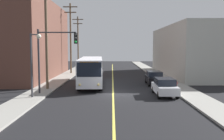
{
  "coord_description": "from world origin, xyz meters",
  "views": [
    {
      "loc": [
        -0.1,
        -24.12,
        4.42
      ],
      "look_at": [
        0.0,
        3.6,
        2.0
      ],
      "focal_mm": 40.79,
      "sensor_mm": 36.0,
      "label": 1
    }
  ],
  "objects_px": {
    "parked_car_black": "(153,78)",
    "utility_pole_near": "(45,30)",
    "street_lamp_left": "(33,56)",
    "city_bus": "(90,70)",
    "parked_car_white": "(164,87)",
    "utility_pole_mid": "(70,35)",
    "traffic_signal_left_corner": "(54,49)",
    "utility_pole_far": "(77,40)",
    "fire_hydrant": "(175,83)"
  },
  "relations": [
    {
      "from": "city_bus",
      "to": "fire_hydrant",
      "type": "relative_size",
      "value": 14.58
    },
    {
      "from": "utility_pole_near",
      "to": "utility_pole_far",
      "type": "bearing_deg",
      "value": 91.19
    },
    {
      "from": "parked_car_black",
      "to": "street_lamp_left",
      "type": "relative_size",
      "value": 0.81
    },
    {
      "from": "utility_pole_mid",
      "to": "traffic_signal_left_corner",
      "type": "bearing_deg",
      "value": -85.09
    },
    {
      "from": "utility_pole_near",
      "to": "traffic_signal_left_corner",
      "type": "relative_size",
      "value": 1.86
    },
    {
      "from": "city_bus",
      "to": "parked_car_white",
      "type": "bearing_deg",
      "value": -42.71
    },
    {
      "from": "utility_pole_near",
      "to": "parked_car_white",
      "type": "bearing_deg",
      "value": -14.92
    },
    {
      "from": "city_bus",
      "to": "traffic_signal_left_corner",
      "type": "bearing_deg",
      "value": -113.78
    },
    {
      "from": "city_bus",
      "to": "street_lamp_left",
      "type": "bearing_deg",
      "value": -117.08
    },
    {
      "from": "utility_pole_mid",
      "to": "traffic_signal_left_corner",
      "type": "height_order",
      "value": "utility_pole_mid"
    },
    {
      "from": "parked_car_black",
      "to": "utility_pole_far",
      "type": "relative_size",
      "value": 0.4
    },
    {
      "from": "parked_car_white",
      "to": "utility_pole_far",
      "type": "bearing_deg",
      "value": 110.85
    },
    {
      "from": "parked_car_black",
      "to": "street_lamp_left",
      "type": "xyz_separation_m",
      "value": [
        -11.82,
        -8.53,
        2.9
      ]
    },
    {
      "from": "city_bus",
      "to": "parked_car_white",
      "type": "relative_size",
      "value": 2.78
    },
    {
      "from": "street_lamp_left",
      "to": "traffic_signal_left_corner",
      "type": "bearing_deg",
      "value": 53.06
    },
    {
      "from": "parked_car_white",
      "to": "street_lamp_left",
      "type": "height_order",
      "value": "street_lamp_left"
    },
    {
      "from": "utility_pole_far",
      "to": "fire_hydrant",
      "type": "relative_size",
      "value": 13.09
    },
    {
      "from": "utility_pole_near",
      "to": "street_lamp_left",
      "type": "xyz_separation_m",
      "value": [
        0.06,
        -4.61,
        -2.51
      ]
    },
    {
      "from": "city_bus",
      "to": "utility_pole_mid",
      "type": "bearing_deg",
      "value": 109.05
    },
    {
      "from": "utility_pole_mid",
      "to": "utility_pole_far",
      "type": "bearing_deg",
      "value": 91.89
    },
    {
      "from": "street_lamp_left",
      "to": "fire_hydrant",
      "type": "xyz_separation_m",
      "value": [
        13.68,
        5.57,
        -3.16
      ]
    },
    {
      "from": "utility_pole_near",
      "to": "utility_pole_mid",
      "type": "bearing_deg",
      "value": 90.67
    },
    {
      "from": "city_bus",
      "to": "utility_pole_mid",
      "type": "xyz_separation_m",
      "value": [
        -4.5,
        13.03,
        4.71
      ]
    },
    {
      "from": "utility_pole_near",
      "to": "utility_pole_far",
      "type": "xyz_separation_m",
      "value": [
        -0.6,
        29.1,
        -0.09
      ]
    },
    {
      "from": "parked_car_white",
      "to": "utility_pole_mid",
      "type": "xyz_separation_m",
      "value": [
        -11.86,
        19.83,
        5.68
      ]
    },
    {
      "from": "parked_car_white",
      "to": "street_lamp_left",
      "type": "bearing_deg",
      "value": -172.61
    },
    {
      "from": "city_bus",
      "to": "utility_pole_near",
      "type": "bearing_deg",
      "value": -139.4
    },
    {
      "from": "parked_car_white",
      "to": "utility_pole_near",
      "type": "distance_m",
      "value": 13.23
    },
    {
      "from": "parked_car_black",
      "to": "utility_pole_near",
      "type": "xyz_separation_m",
      "value": [
        -11.88,
        -3.92,
        5.41
      ]
    },
    {
      "from": "utility_pole_near",
      "to": "street_lamp_left",
      "type": "height_order",
      "value": "utility_pole_near"
    },
    {
      "from": "utility_pole_near",
      "to": "fire_hydrant",
      "type": "height_order",
      "value": "utility_pole_near"
    },
    {
      "from": "utility_pole_far",
      "to": "traffic_signal_left_corner",
      "type": "distance_m",
      "value": 31.95
    },
    {
      "from": "parked_car_black",
      "to": "street_lamp_left",
      "type": "height_order",
      "value": "street_lamp_left"
    },
    {
      "from": "utility_pole_near",
      "to": "city_bus",
      "type": "bearing_deg",
      "value": 40.6
    },
    {
      "from": "parked_car_black",
      "to": "utility_pole_mid",
      "type": "height_order",
      "value": "utility_pole_mid"
    },
    {
      "from": "street_lamp_left",
      "to": "utility_pole_mid",
      "type": "bearing_deg",
      "value": 90.69
    },
    {
      "from": "parked_car_black",
      "to": "street_lamp_left",
      "type": "distance_m",
      "value": 14.86
    },
    {
      "from": "utility_pole_far",
      "to": "street_lamp_left",
      "type": "distance_m",
      "value": 33.81
    },
    {
      "from": "parked_car_white",
      "to": "traffic_signal_left_corner",
      "type": "relative_size",
      "value": 0.73
    },
    {
      "from": "utility_pole_far",
      "to": "traffic_signal_left_corner",
      "type": "xyz_separation_m",
      "value": [
        2.08,
        -31.83,
        -1.86
      ]
    },
    {
      "from": "utility_pole_near",
      "to": "street_lamp_left",
      "type": "distance_m",
      "value": 5.25
    },
    {
      "from": "parked_car_black",
      "to": "parked_car_white",
      "type": "bearing_deg",
      "value": -91.73
    },
    {
      "from": "utility_pole_near",
      "to": "utility_pole_mid",
      "type": "xyz_separation_m",
      "value": [
        -0.2,
        16.72,
        0.28
      ]
    },
    {
      "from": "utility_pole_far",
      "to": "street_lamp_left",
      "type": "bearing_deg",
      "value": -88.87
    },
    {
      "from": "utility_pole_mid",
      "to": "street_lamp_left",
      "type": "bearing_deg",
      "value": -89.31
    },
    {
      "from": "utility_pole_near",
      "to": "traffic_signal_left_corner",
      "type": "xyz_separation_m",
      "value": [
        1.48,
        -2.73,
        -1.95
      ]
    },
    {
      "from": "utility_pole_mid",
      "to": "traffic_signal_left_corner",
      "type": "distance_m",
      "value": 19.65
    },
    {
      "from": "parked_car_white",
      "to": "traffic_signal_left_corner",
      "type": "xyz_separation_m",
      "value": [
        -10.19,
        0.38,
        3.46
      ]
    },
    {
      "from": "city_bus",
      "to": "utility_pole_far",
      "type": "distance_m",
      "value": 26.24
    },
    {
      "from": "fire_hydrant",
      "to": "utility_pole_far",
      "type": "bearing_deg",
      "value": 117.0
    }
  ]
}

